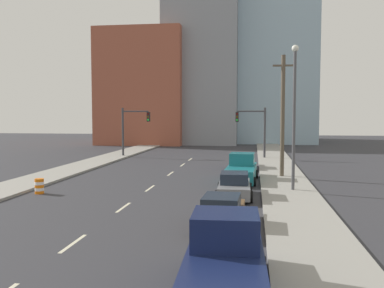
# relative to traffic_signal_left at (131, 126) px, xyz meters

# --- Properties ---
(sidewalk_left) EXTENTS (3.50, 98.59, 0.17)m
(sidewalk_left) POSITION_rel_traffic_signal_left_xyz_m (-1.89, 3.88, -3.56)
(sidewalk_left) COLOR gray
(sidewalk_left) RESTS_ON ground
(sidewalk_right) EXTENTS (3.50, 98.59, 0.17)m
(sidewalk_right) POSITION_rel_traffic_signal_left_xyz_m (16.39, 3.88, -3.56)
(sidewalk_right) COLOR gray
(sidewalk_right) RESTS_ON ground
(lane_stripe_at_13m) EXTENTS (0.16, 2.40, 0.01)m
(lane_stripe_at_13m) POSITION_rel_traffic_signal_left_xyz_m (7.25, -32.62, -3.63)
(lane_stripe_at_13m) COLOR beige
(lane_stripe_at_13m) RESTS_ON ground
(lane_stripe_at_19m) EXTENTS (0.16, 2.40, 0.01)m
(lane_stripe_at_19m) POSITION_rel_traffic_signal_left_xyz_m (7.25, -26.18, -3.63)
(lane_stripe_at_19m) COLOR beige
(lane_stripe_at_19m) RESTS_ON ground
(lane_stripe_at_25m) EXTENTS (0.16, 2.40, 0.01)m
(lane_stripe_at_25m) POSITION_rel_traffic_signal_left_xyz_m (7.25, -20.24, -3.63)
(lane_stripe_at_25m) COLOR beige
(lane_stripe_at_25m) RESTS_ON ground
(lane_stripe_at_32m) EXTENTS (0.16, 2.40, 0.01)m
(lane_stripe_at_32m) POSITION_rel_traffic_signal_left_xyz_m (7.25, -13.07, -3.63)
(lane_stripe_at_32m) COLOR beige
(lane_stripe_at_32m) RESTS_ON ground
(lane_stripe_at_39m) EXTENTS (0.16, 2.40, 0.01)m
(lane_stripe_at_39m) POSITION_rel_traffic_signal_left_xyz_m (7.25, -6.86, -3.63)
(lane_stripe_at_39m) COLOR beige
(lane_stripe_at_39m) RESTS_ON ground
(lane_stripe_at_44m) EXTENTS (0.16, 2.40, 0.01)m
(lane_stripe_at_44m) POSITION_rel_traffic_signal_left_xyz_m (7.25, -1.75, -3.63)
(lane_stripe_at_44m) COLOR beige
(lane_stripe_at_44m) RESTS_ON ground
(building_brick_left) EXTENTS (14.00, 16.00, 18.64)m
(building_brick_left) POSITION_rel_traffic_signal_left_xyz_m (-4.06, 24.34, 5.68)
(building_brick_left) COLOR #9E513D
(building_brick_left) RESTS_ON ground
(building_office_center) EXTENTS (12.00, 20.00, 29.87)m
(building_office_center) POSITION_rel_traffic_signal_left_xyz_m (5.45, 28.34, 11.30)
(building_office_center) COLOR gray
(building_office_center) RESTS_ON ground
(building_glass_right) EXTENTS (13.00, 20.00, 38.45)m
(building_glass_right) POSITION_rel_traffic_signal_left_xyz_m (17.98, 32.34, 15.59)
(building_glass_right) COLOR #99B7CC
(building_glass_right) RESTS_ON ground
(traffic_signal_left) EXTENTS (3.35, 0.35, 5.70)m
(traffic_signal_left) POSITION_rel_traffic_signal_left_xyz_m (0.00, 0.00, 0.00)
(traffic_signal_left) COLOR #38383D
(traffic_signal_left) RESTS_ON ground
(traffic_signal_right) EXTENTS (3.35, 0.35, 5.70)m
(traffic_signal_right) POSITION_rel_traffic_signal_left_xyz_m (14.39, 0.00, 0.00)
(traffic_signal_right) COLOR #38383D
(traffic_signal_right) RESTS_ON ground
(utility_pole_right_mid) EXTENTS (1.60, 0.32, 9.51)m
(utility_pole_right_mid) POSITION_rel_traffic_signal_left_xyz_m (16.33, -14.21, 1.24)
(utility_pole_right_mid) COLOR brown
(utility_pole_right_mid) RESTS_ON ground
(traffic_barrel) EXTENTS (0.56, 0.56, 0.95)m
(traffic_barrel) POSITION_rel_traffic_signal_left_xyz_m (0.83, -23.11, -3.16)
(traffic_barrel) COLOR orange
(traffic_barrel) RESTS_ON ground
(street_lamp) EXTENTS (0.44, 0.44, 9.32)m
(street_lamp) POSITION_rel_traffic_signal_left_xyz_m (16.65, -20.29, 1.70)
(street_lamp) COLOR #4C4C51
(street_lamp) RESTS_ON ground
(pickup_truck_navy) EXTENTS (2.59, 6.21, 2.19)m
(pickup_truck_navy) POSITION_rel_traffic_signal_left_xyz_m (13.38, -36.68, -2.76)
(pickup_truck_navy) COLOR #141E47
(pickup_truck_navy) RESTS_ON ground
(sedan_brown) EXTENTS (2.23, 4.71, 1.40)m
(sedan_brown) POSITION_rel_traffic_signal_left_xyz_m (12.74, -29.32, -3.00)
(sedan_brown) COLOR brown
(sedan_brown) RESTS_ON ground
(sedan_gray) EXTENTS (2.21, 4.57, 1.51)m
(sedan_gray) POSITION_rel_traffic_signal_left_xyz_m (13.01, -22.60, -2.95)
(sedan_gray) COLOR slate
(sedan_gray) RESTS_ON ground
(pickup_truck_teal) EXTENTS (2.53, 6.20, 2.04)m
(pickup_truck_teal) POSITION_rel_traffic_signal_left_xyz_m (13.24, -16.24, -2.81)
(pickup_truck_teal) COLOR #196B75
(pickup_truck_teal) RESTS_ON ground
(sedan_blue) EXTENTS (2.26, 4.57, 1.45)m
(sedan_blue) POSITION_rel_traffic_signal_left_xyz_m (13.23, -8.98, -2.97)
(sedan_blue) COLOR navy
(sedan_blue) RESTS_ON ground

